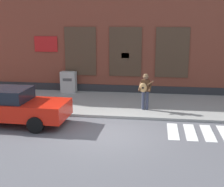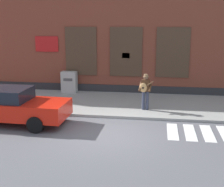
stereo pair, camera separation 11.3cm
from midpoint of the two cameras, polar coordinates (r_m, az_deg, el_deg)
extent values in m
plane|color=#56565B|center=(12.19, -0.58, -7.31)|extent=(160.00, 160.00, 0.00)
cube|color=gray|center=(16.16, 1.81, -1.85)|extent=(28.00, 4.69, 0.12)
cube|color=brown|center=(19.91, 3.43, 13.28)|extent=(28.00, 4.00, 8.55)
cube|color=#28282B|center=(18.35, 2.68, 0.69)|extent=(28.00, 0.04, 0.55)
cube|color=#473323|center=(18.43, -5.51, 7.68)|extent=(1.86, 0.06, 2.80)
cube|color=black|center=(18.42, -5.51, 7.68)|extent=(1.74, 0.03, 2.68)
cube|color=#473323|center=(17.98, 2.75, 7.58)|extent=(1.86, 0.06, 2.80)
cube|color=black|center=(17.97, 2.75, 7.58)|extent=(1.74, 0.03, 2.68)
cube|color=#473323|center=(17.90, 11.25, 7.32)|extent=(1.86, 0.06, 2.80)
cube|color=black|center=(17.89, 11.25, 7.32)|extent=(1.74, 0.03, 2.68)
cube|color=red|center=(19.00, -11.68, 8.86)|extent=(1.40, 0.04, 0.90)
cube|color=yellow|center=(17.98, 2.74, 6.94)|extent=(0.44, 0.02, 0.30)
cube|color=silver|center=(12.61, 11.28, -6.83)|extent=(0.42, 1.90, 0.01)
cube|color=silver|center=(12.67, 14.33, -6.91)|extent=(0.42, 1.90, 0.01)
cube|color=silver|center=(12.76, 17.34, -6.96)|extent=(0.42, 1.90, 0.01)
cube|color=red|center=(13.73, -17.35, -2.60)|extent=(4.64, 1.95, 0.68)
cube|color=black|center=(13.70, -18.45, -0.12)|extent=(1.88, 1.63, 0.52)
cube|color=silver|center=(13.37, -7.59, -2.22)|extent=(0.07, 0.24, 0.12)
cube|color=silver|center=(12.33, -9.18, -3.62)|extent=(0.07, 0.24, 0.12)
cylinder|color=black|center=(14.05, -10.78, -3.30)|extent=(0.67, 0.26, 0.66)
cylinder|color=black|center=(12.52, -13.60, -5.54)|extent=(0.67, 0.26, 0.66)
cylinder|color=#33384C|center=(14.87, 6.66, -1.28)|extent=(0.15, 0.15, 0.89)
cylinder|color=#33384C|center=(14.88, 5.96, -1.25)|extent=(0.15, 0.15, 0.89)
cube|color=#4C2D19|center=(14.72, 6.39, 1.46)|extent=(0.40, 0.27, 0.55)
sphere|color=brown|center=(14.64, 6.43, 2.93)|extent=(0.22, 0.22, 0.22)
cylinder|color=olive|center=(14.63, 6.44, 3.16)|extent=(0.27, 0.28, 0.02)
cylinder|color=olive|center=(14.62, 6.44, 3.35)|extent=(0.18, 0.18, 0.09)
cylinder|color=#4C2D19|center=(14.59, 7.25, 1.17)|extent=(0.15, 0.52, 0.39)
cylinder|color=#4C2D19|center=(14.67, 5.40, 1.28)|extent=(0.15, 0.52, 0.39)
ellipsoid|color=tan|center=(14.57, 5.95, 1.07)|extent=(0.37, 0.16, 0.44)
cylinder|color=black|center=(14.51, 5.91, 1.02)|extent=(0.09, 0.02, 0.09)
cylinder|color=brown|center=(14.47, 6.97, 1.69)|extent=(0.47, 0.10, 0.34)
cube|color=#ADADA8|center=(18.46, -7.65, 2.11)|extent=(0.88, 0.52, 1.22)
cube|color=#4C4C4C|center=(18.17, -7.90, 2.51)|extent=(0.53, 0.02, 0.16)
camera|label=1|loc=(0.06, -89.77, 0.06)|focal=50.00mm
camera|label=2|loc=(0.06, 90.23, -0.06)|focal=50.00mm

